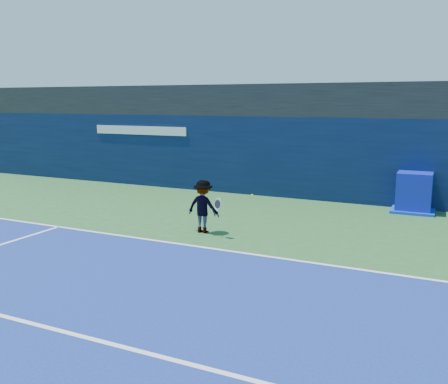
{
  "coord_description": "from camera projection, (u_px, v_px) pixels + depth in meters",
  "views": [
    {
      "loc": [
        5.32,
        -7.5,
        3.59
      ],
      "look_at": [
        -0.77,
        5.2,
        1.0
      ],
      "focal_mm": 40.0,
      "sensor_mm": 36.0,
      "label": 1
    }
  ],
  "objects": [
    {
      "name": "ground",
      "position": [
        143.0,
        290.0,
        9.56
      ],
      "size": [
        80.0,
        80.0,
        0.0
      ],
      "primitive_type": "plane",
      "color": "#285A2A",
      "rests_on": "ground"
    },
    {
      "name": "baseline",
      "position": [
        213.0,
        249.0,
        12.22
      ],
      "size": [
        24.0,
        0.1,
        0.01
      ],
      "primitive_type": "cube",
      "color": "white",
      "rests_on": "ground"
    },
    {
      "name": "service_line",
      "position": [
        69.0,
        333.0,
        7.79
      ],
      "size": [
        24.0,
        0.1,
        0.01
      ],
      "primitive_type": "cube",
      "color": "white",
      "rests_on": "ground"
    },
    {
      "name": "stadium_band",
      "position": [
        313.0,
        100.0,
        19.11
      ],
      "size": [
        36.0,
        3.0,
        1.2
      ],
      "primitive_type": "cube",
      "color": "black",
      "rests_on": "back_wall_assembly"
    },
    {
      "name": "back_wall_assembly",
      "position": [
        304.0,
        157.0,
        18.6
      ],
      "size": [
        36.0,
        1.03,
        3.0
      ],
      "color": "#0A1738",
      "rests_on": "ground"
    },
    {
      "name": "equipment_cart",
      "position": [
        414.0,
        194.0,
        16.28
      ],
      "size": [
        1.39,
        1.39,
        1.3
      ],
      "color": "#0B15A5",
      "rests_on": "ground"
    },
    {
      "name": "tennis_player",
      "position": [
        203.0,
        206.0,
        13.67
      ],
      "size": [
        1.2,
        0.66,
        1.46
      ],
      "color": "silver",
      "rests_on": "ground"
    },
    {
      "name": "tennis_ball",
      "position": [
        252.0,
        195.0,
        13.79
      ],
      "size": [
        0.06,
        0.06,
        0.06
      ],
      "color": "yellow",
      "rests_on": "ground"
    }
  ]
}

